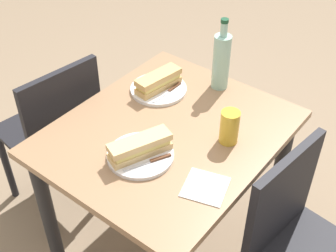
% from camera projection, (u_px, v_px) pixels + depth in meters
% --- Properties ---
extents(ground_plane, '(8.00, 8.00, 0.00)m').
position_uv_depth(ground_plane, '(168.00, 247.00, 2.21)').
color(ground_plane, '#8C755B').
extents(dining_table, '(0.91, 0.77, 0.75)m').
position_uv_depth(dining_table, '(168.00, 156.00, 1.82)').
color(dining_table, '#997251').
rests_on(dining_table, ground).
extents(chair_far, '(0.44, 0.44, 0.87)m').
position_uv_depth(chair_far, '(298.00, 245.00, 1.62)').
color(chair_far, black).
rests_on(chair_far, ground).
extents(chair_near, '(0.45, 0.45, 0.87)m').
position_uv_depth(chair_near, '(57.00, 131.00, 2.10)').
color(chair_near, black).
rests_on(chair_near, ground).
extents(plate_near, '(0.24, 0.24, 0.01)m').
position_uv_depth(plate_near, '(140.00, 155.00, 1.61)').
color(plate_near, white).
rests_on(plate_near, dining_table).
extents(baguette_sandwich_near, '(0.24, 0.15, 0.07)m').
position_uv_depth(baguette_sandwich_near, '(140.00, 147.00, 1.59)').
color(baguette_sandwich_near, '#DBB77A').
rests_on(baguette_sandwich_near, plate_near).
extents(knife_near, '(0.17, 0.09, 0.01)m').
position_uv_depth(knife_near, '(150.00, 161.00, 1.57)').
color(knife_near, silver).
rests_on(knife_near, plate_near).
extents(plate_far, '(0.24, 0.24, 0.01)m').
position_uv_depth(plate_far, '(159.00, 89.00, 1.93)').
color(plate_far, white).
rests_on(plate_far, dining_table).
extents(baguette_sandwich_far, '(0.22, 0.10, 0.07)m').
position_uv_depth(baguette_sandwich_far, '(158.00, 81.00, 1.90)').
color(baguette_sandwich_far, tan).
rests_on(baguette_sandwich_far, plate_far).
extents(knife_far, '(0.18, 0.01, 0.01)m').
position_uv_depth(knife_far, '(169.00, 91.00, 1.90)').
color(knife_far, silver).
rests_on(knife_far, plate_far).
extents(water_bottle, '(0.07, 0.07, 0.32)m').
position_uv_depth(water_bottle, '(221.00, 61.00, 1.88)').
color(water_bottle, '#99C6B7').
rests_on(water_bottle, dining_table).
extents(beer_glass, '(0.07, 0.07, 0.13)m').
position_uv_depth(beer_glass, '(229.00, 127.00, 1.64)').
color(beer_glass, gold).
rests_on(beer_glass, dining_table).
extents(paper_napkin, '(0.17, 0.17, 0.00)m').
position_uv_depth(paper_napkin, '(205.00, 187.00, 1.50)').
color(paper_napkin, white).
rests_on(paper_napkin, dining_table).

